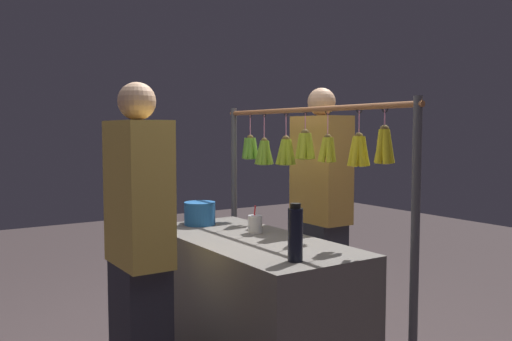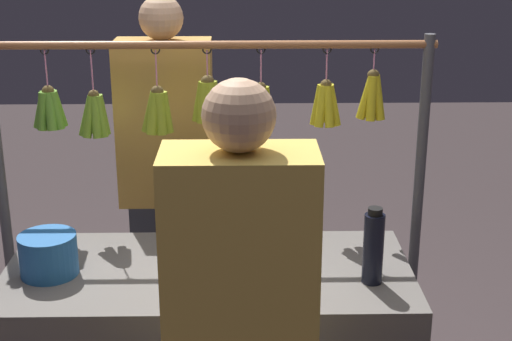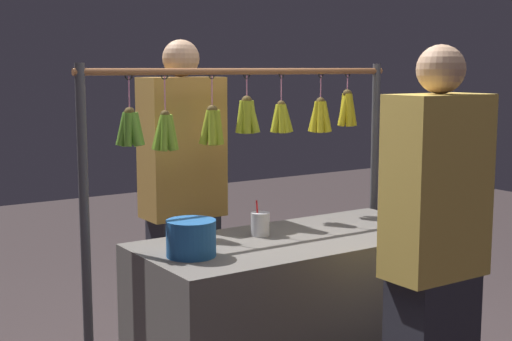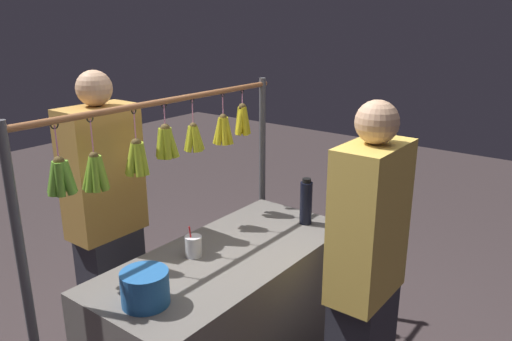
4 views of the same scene
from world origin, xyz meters
name	(u,v)px [view 1 (image 1 of 4)]	position (x,y,z in m)	size (l,w,h in m)	color
market_counter	(250,308)	(0.00, 0.00, 0.42)	(1.50, 0.68, 0.83)	#66605B
display_rack	(304,173)	(0.01, -0.42, 1.20)	(1.79, 0.14, 1.63)	#4C4C51
water_bottle	(295,234)	(-0.59, 0.11, 0.97)	(0.07, 0.07, 0.28)	black
blue_bucket	(200,213)	(0.57, 0.03, 0.91)	(0.21, 0.21, 0.15)	#235FA6
drink_cup	(255,224)	(0.12, -0.12, 0.89)	(0.09, 0.09, 0.17)	silver
vendor_person	(320,217)	(0.21, -0.72, 0.87)	(0.42, 0.23, 1.75)	#2D2D38
customer_person	(139,258)	(-0.12, 0.72, 0.84)	(0.40, 0.22, 1.70)	#2D2D38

